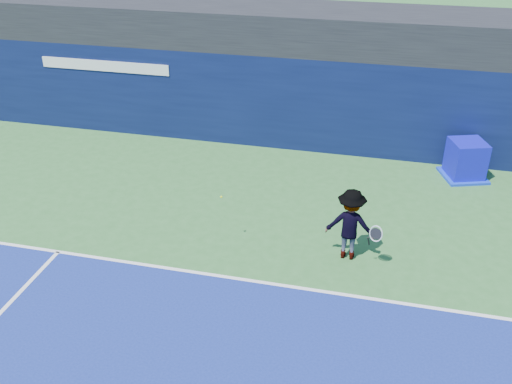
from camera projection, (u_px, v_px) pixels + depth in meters
The scene contains 6 objects.
baseline at pixel (264, 283), 12.44m from camera, with size 24.00×0.10×0.01m, color white.
stadium_band at pixel (325, 29), 17.94m from camera, with size 36.00×3.00×1.20m, color black.
back_wall_assembly at pixel (317, 103), 18.11m from camera, with size 36.00×1.03×3.00m.
equipment_cart at pixel (465, 161), 16.62m from camera, with size 1.50×1.50×1.13m.
tennis_player at pixel (350, 224), 12.92m from camera, with size 1.32×0.74×1.74m.
tennis_ball at pixel (221, 197), 13.22m from camera, with size 0.06×0.06×0.06m.
Camera 1 is at (2.16, -6.70, 7.75)m, focal length 40.00 mm.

